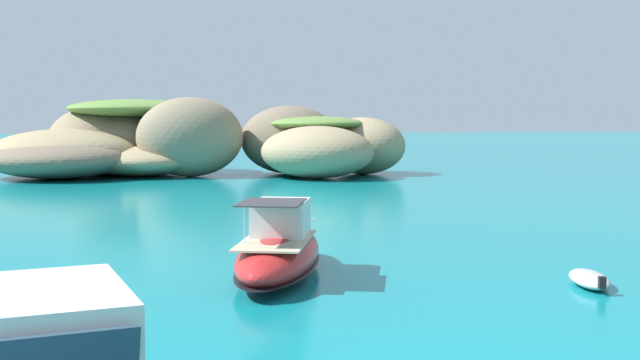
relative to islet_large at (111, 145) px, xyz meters
name	(u,v)px	position (x,y,z in m)	size (l,w,h in m)	color
islet_large	(111,145)	(0.00, 0.00, 0.00)	(24.36, 23.48, 6.75)	#756651
islet_small	(320,144)	(17.92, -3.77, 0.09)	(16.00, 15.20, 6.07)	#756651
motorboat_red	(279,251)	(9.47, -46.23, -1.80)	(4.73, 8.81, 2.65)	red
dinghy_tender	(589,279)	(18.88, -49.44, -2.42)	(1.66, 2.87, 0.58)	#B2B2B2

